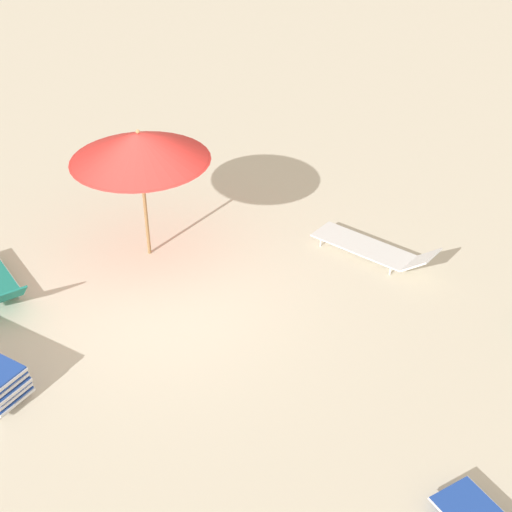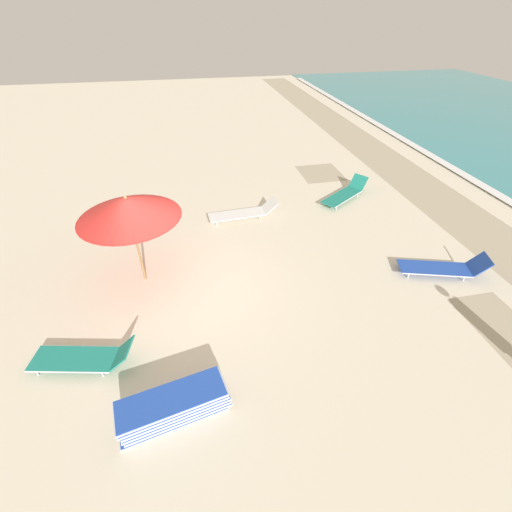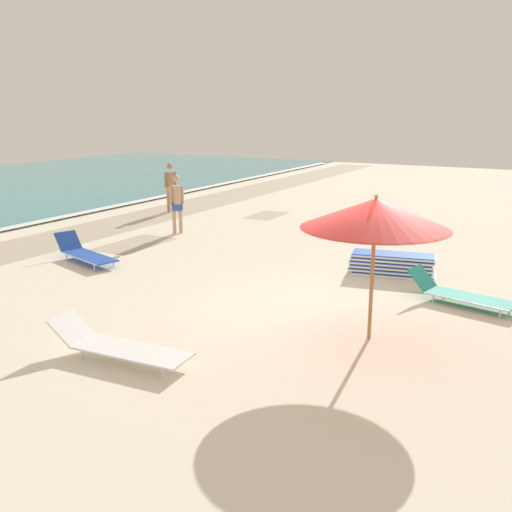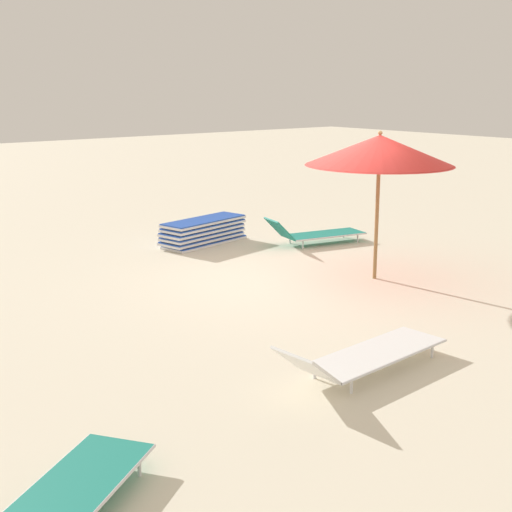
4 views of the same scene
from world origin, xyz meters
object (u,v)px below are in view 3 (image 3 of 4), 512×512
at_px(beachgoer_wading_adult, 177,201).
at_px(lounger_stack, 392,264).
at_px(beachgoer_shoreline_child, 171,184).
at_px(sun_lounger_beside_umbrella, 119,346).
at_px(sun_lounger_near_water_right, 459,293).
at_px(sun_lounger_near_water_left, 85,253).
at_px(beach_umbrella, 375,214).

bearing_deg(beachgoer_wading_adult, lounger_stack, -66.69).
bearing_deg(beachgoer_shoreline_child, sun_lounger_beside_umbrella, 73.60).
distance_m(sun_lounger_near_water_right, beachgoer_wading_adult, 9.10).
bearing_deg(beachgoer_wading_adult, sun_lounger_near_water_left, -146.03).
height_order(beach_umbrella, sun_lounger_near_water_right, beach_umbrella).
relative_size(sun_lounger_near_water_right, beachgoer_shoreline_child, 1.19).
bearing_deg(beachgoer_wading_adult, sun_lounger_beside_umbrella, -115.13).
distance_m(sun_lounger_beside_umbrella, sun_lounger_near_water_left, 6.08).
distance_m(sun_lounger_near_water_right, beachgoer_shoreline_child, 12.59).
bearing_deg(beach_umbrella, lounger_stack, 10.67).
bearing_deg(sun_lounger_beside_umbrella, beachgoer_shoreline_child, 29.63).
relative_size(sun_lounger_near_water_left, beachgoer_shoreline_child, 1.26).
distance_m(sun_lounger_near_water_left, beachgoer_wading_adult, 3.90).
relative_size(lounger_stack, beachgoer_wading_adult, 1.13).
xyz_separation_m(sun_lounger_beside_umbrella, beachgoer_shoreline_child, (10.78, 7.16, 0.79)).
relative_size(beach_umbrella, lounger_stack, 1.19).
distance_m(sun_lounger_beside_umbrella, beachgoer_wading_adult, 9.07).
bearing_deg(lounger_stack, beach_umbrella, 179.33).
xyz_separation_m(beach_umbrella, lounger_stack, (3.86, 0.73, -1.82)).
height_order(lounger_stack, beachgoer_shoreline_child, beachgoer_shoreline_child).
bearing_deg(sun_lounger_near_water_right, beachgoer_wading_adult, 85.16).
bearing_deg(sun_lounger_near_water_left, lounger_stack, -53.31).
bearing_deg(beach_umbrella, sun_lounger_near_water_left, 80.07).
bearing_deg(sun_lounger_beside_umbrella, sun_lounger_near_water_right, -42.41).
height_order(sun_lounger_near_water_right, beachgoer_shoreline_child, beachgoer_shoreline_child).
bearing_deg(beachgoer_wading_adult, sun_lounger_near_water_right, -73.22).
distance_m(sun_lounger_beside_umbrella, beachgoer_shoreline_child, 12.97).
bearing_deg(beachgoer_shoreline_child, beach_umbrella, 91.22).
xyz_separation_m(beach_umbrella, sun_lounger_near_water_left, (1.34, 7.68, -1.85)).
xyz_separation_m(lounger_stack, beachgoer_shoreline_child, (4.34, 9.48, 0.75)).
relative_size(sun_lounger_beside_umbrella, beachgoer_shoreline_child, 1.32).
bearing_deg(sun_lounger_near_water_left, beachgoer_wading_adult, 16.80).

